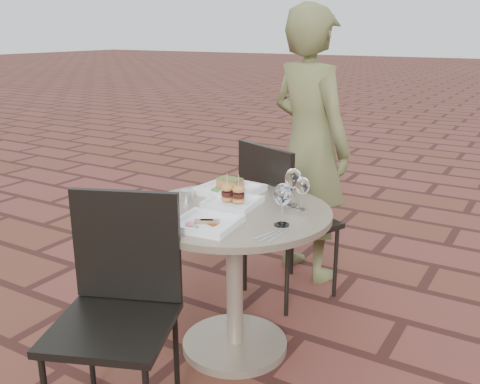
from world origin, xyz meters
The scene contains 13 objects.
ground centered at (0.00, 0.00, 0.00)m, with size 60.00×60.00×0.00m, color #5D2A25.
cafe_table centered at (-0.24, -0.27, 0.48)m, with size 0.90×0.90×0.73m.
chair_far centered at (-0.30, 0.30, 0.55)m, with size 0.57×0.57×0.93m.
chair_near centered at (-0.38, -0.90, 0.55)m, with size 0.57×0.57×0.93m.
diner centered at (-0.31, 0.73, 0.84)m, with size 0.61×0.40×1.68m, color brown.
plate_salmon centered at (-0.40, -0.05, 0.75)m, with size 0.30×0.30×0.08m.
plate_sliders centered at (-0.29, -0.21, 0.76)m, with size 0.25×0.25×0.15m.
plate_tuna centered at (-0.23, -0.52, 0.75)m, with size 0.28×0.28×0.03m.
wine_glass_right centered at (0.04, -0.34, 0.86)m, with size 0.08×0.08×0.18m.
wine_glass_mid centered at (-0.04, -0.08, 0.86)m, with size 0.08×0.08×0.18m.
wine_glass_far centered at (0.02, -0.11, 0.84)m, with size 0.07×0.07×0.16m.
steel_ramekin centered at (-0.52, -0.26, 0.75)m, with size 0.06×0.06×0.05m, color silver.
cutlery_set centered at (0.06, -0.46, 0.73)m, with size 0.08×0.18×0.00m, color silver, non-canonical shape.
Camera 1 is at (0.98, -2.26, 1.53)m, focal length 40.00 mm.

